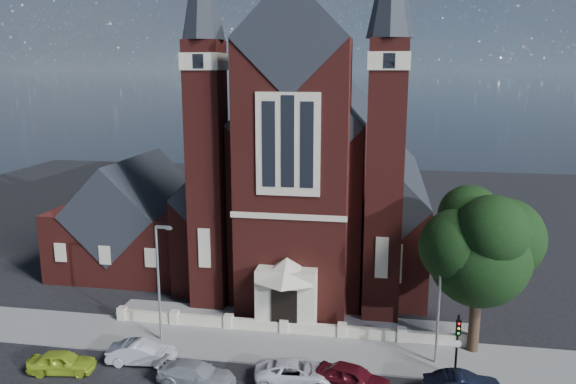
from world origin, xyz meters
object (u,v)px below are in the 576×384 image
car_silver_a (142,353)px  street_lamp_right (441,295)px  street_lamp_left (159,277)px  car_white_suv (295,372)px  street_tree (482,251)px  church (315,175)px  traffic_signal (457,338)px  car_lime_van (62,362)px  car_dark_red (353,378)px  car_silver_b (197,375)px  parish_hall (136,224)px

car_silver_a → street_lamp_right: bearing=-86.7°
street_lamp_left → street_lamp_right: size_ratio=1.00×
car_white_suv → street_lamp_left: bearing=62.7°
car_silver_a → street_tree: bearing=-83.2°
church → street_lamp_left: church is taller
church → street_lamp_right: (10.09, -18.94, -3.59)m
church → traffic_signal: (11.00, -20.52, -5.60)m
car_lime_van → car_dark_red: bearing=-95.5°
traffic_signal → car_silver_a: (-19.05, -1.43, -1.89)m
street_lamp_right → church: bearing=118.0°
street_lamp_right → car_silver_a: size_ratio=1.92×
street_lamp_left → traffic_signal: size_ratio=2.02×
car_lime_van → car_dark_red: 17.48m
car_silver_b → car_white_suv: 5.69m
street_tree → car_silver_a: 22.08m
street_lamp_right → traffic_signal: 2.71m
parish_hall → car_silver_b: (12.15, -18.84, -3.33)m
street_tree → street_lamp_right: street_tree is taller
car_white_suv → car_lime_van: bearing=88.3°
church → car_silver_a: size_ratio=8.30×
car_lime_van → parish_hall: bearing=1.8°
traffic_signal → church: bearing=118.2°
street_lamp_left → street_lamp_right: bearing=0.0°
traffic_signal → car_lime_van: bearing=-172.0°
church → parish_hall: size_ratio=2.86×
car_lime_van → car_silver_b: 8.48m
car_dark_red → traffic_signal: bearing=-53.2°
car_dark_red → car_white_suv: bearing=104.0°
street_tree → traffic_signal: size_ratio=2.67×
car_silver_b → car_dark_red: car_dark_red is taller
street_lamp_left → car_dark_red: street_lamp_left is taller
car_lime_van → car_white_suv: 14.09m
street_tree → church: bearing=126.2°
street_lamp_right → car_white_suv: size_ratio=1.73×
church → street_lamp_right: size_ratio=4.31×
parish_hall → street_lamp_right: bearing=-28.2°
street_tree → traffic_signal: (-1.60, -3.28, -4.38)m
street_lamp_right → traffic_signal: bearing=-60.0°
car_silver_b → car_white_suv: bearing=-71.6°
car_silver_a → traffic_signal: bearing=-91.8°
church → car_dark_red: 24.41m
car_lime_van → car_silver_a: bearing=-75.9°
church → car_silver_a: bearing=-110.1°
parish_hall → car_silver_b: parish_hall is taller
street_lamp_left → car_silver_b: street_lamp_left is taller
parish_hall → car_lime_van: (3.67, -18.85, -3.34)m
church → parish_hall: (-16.00, -4.94, -4.17)m
street_lamp_left → car_silver_a: street_lamp_left is taller
traffic_signal → car_silver_a: bearing=-175.7°
car_silver_b → car_white_suv: car_silver_b is taller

